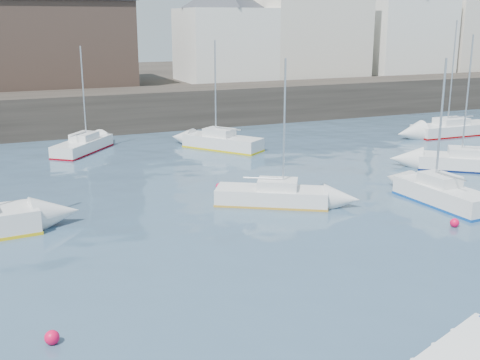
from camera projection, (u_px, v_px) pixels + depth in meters
name	position (u px, v px, depth m)	size (l,w,h in m)	color
water	(416.00, 341.00, 16.05)	(220.00, 220.00, 0.00)	#2D4760
quay_wall	(125.00, 110.00, 46.78)	(90.00, 5.00, 3.00)	#28231E
land_strip	(87.00, 88.00, 62.81)	(90.00, 32.00, 2.80)	#28231E
bldg_east_a	(308.00, 14.00, 58.68)	(13.36, 13.36, 11.80)	beige
bldg_east_b	(403.00, 24.00, 62.63)	(11.88, 11.88, 9.95)	white
bldg_east_c	(470.00, 19.00, 65.90)	(11.14, 11.14, 10.95)	beige
bldg_east_d	(225.00, 30.00, 55.20)	(11.14, 11.14, 8.95)	white
warehouse	(29.00, 40.00, 50.30)	(16.40, 10.40, 7.60)	#3D2D26
sailboat_b	(273.00, 195.00, 27.80)	(5.31, 4.10, 6.68)	silver
sailboat_c	(442.00, 194.00, 27.76)	(1.90, 5.14, 6.66)	silver
sailboat_d	(471.00, 162.00, 34.21)	(5.81, 5.11, 7.52)	silver
sailboat_f	(222.00, 142.00, 39.68)	(4.56, 5.40, 7.04)	silver
sailboat_g	(454.00, 129.00, 44.55)	(6.56, 2.15, 8.27)	silver
sailboat_h	(83.00, 145.00, 38.87)	(4.58, 5.10, 6.71)	silver
buoy_near	(53.00, 344.00, 15.91)	(0.40, 0.40, 0.40)	#F10940
buoy_mid	(454.00, 227.00, 24.89)	(0.38, 0.38, 0.38)	#F10940
buoy_far	(219.00, 190.00, 30.31)	(0.36, 0.36, 0.36)	#F10940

